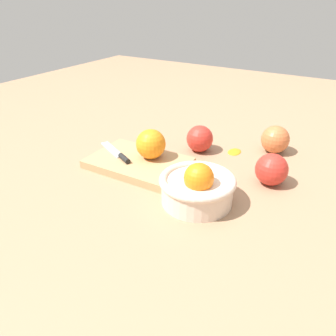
{
  "coord_description": "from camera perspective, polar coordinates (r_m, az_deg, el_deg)",
  "views": [
    {
      "loc": [
        -0.37,
        0.71,
        0.41
      ],
      "look_at": [
        -0.01,
        0.12,
        0.04
      ],
      "focal_mm": 35.71,
      "sensor_mm": 36.0,
      "label": 1
    }
  ],
  "objects": [
    {
      "name": "cutting_board",
      "position": [
        0.88,
        -5.08,
        0.87
      ],
      "size": [
        0.25,
        0.17,
        0.02
      ],
      "primitive_type": "cube",
      "rotation": [
        0.0,
        0.0,
        0.01
      ],
      "color": "tan",
      "rests_on": "ground_plane"
    },
    {
      "name": "apple_front_center",
      "position": [
        0.95,
        5.44,
        5.0
      ],
      "size": [
        0.08,
        0.08,
        0.08
      ],
      "primitive_type": "sphere",
      "color": "red",
      "rests_on": "ground_plane"
    },
    {
      "name": "ground_plane",
      "position": [
        0.9,
        3.64,
        1.02
      ],
      "size": [
        2.4,
        2.4,
        0.0
      ],
      "primitive_type": "plane",
      "color": "#997556"
    },
    {
      "name": "orange_on_board",
      "position": [
        0.86,
        -2.95,
        4.11
      ],
      "size": [
        0.08,
        0.08,
        0.08
      ],
      "primitive_type": "sphere",
      "color": "orange",
      "rests_on": "cutting_board"
    },
    {
      "name": "apple_front_left",
      "position": [
        0.99,
        17.83,
        4.67
      ],
      "size": [
        0.08,
        0.08,
        0.08
      ],
      "primitive_type": "sphere",
      "color": "#CC6638",
      "rests_on": "ground_plane"
    },
    {
      "name": "bowl",
      "position": [
        0.72,
        5.03,
        -3.26
      ],
      "size": [
        0.16,
        0.16,
        0.1
      ],
      "color": "beige",
      "rests_on": "ground_plane"
    },
    {
      "name": "knife",
      "position": [
        0.89,
        -8.39,
        2.31
      ],
      "size": [
        0.15,
        0.08,
        0.01
      ],
      "color": "silver",
      "rests_on": "cutting_board"
    },
    {
      "name": "citrus_peel",
      "position": [
        0.97,
        11.28,
        2.89
      ],
      "size": [
        0.04,
        0.05,
        0.01
      ],
      "primitive_type": "ellipsoid",
      "rotation": [
        0.0,
        0.0,
        1.61
      ],
      "color": "orange",
      "rests_on": "ground_plane"
    },
    {
      "name": "apple_mid_left",
      "position": [
        0.82,
        17.29,
        -0.19
      ],
      "size": [
        0.08,
        0.08,
        0.08
      ],
      "primitive_type": "sphere",
      "color": "red",
      "rests_on": "ground_plane"
    }
  ]
}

